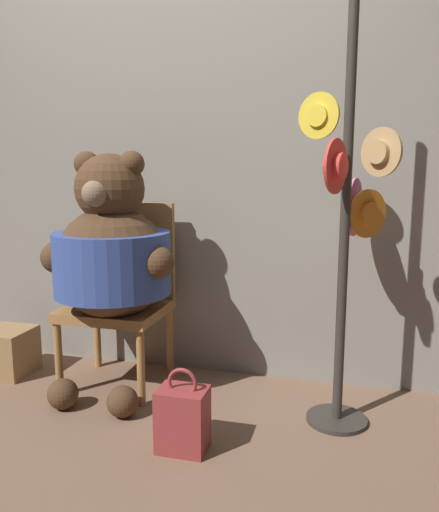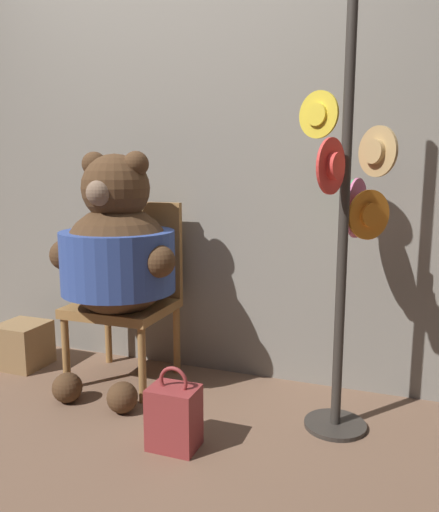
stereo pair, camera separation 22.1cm
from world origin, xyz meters
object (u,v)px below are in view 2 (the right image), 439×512
teddy_bear (117,254)px  hat_display_rack (347,227)px  handbag_on_ground (174,416)px  chair (130,287)px

teddy_bear → hat_display_rack: 1.17m
teddy_bear → handbag_on_ground: 0.91m
hat_display_rack → handbag_on_ground: (-0.63, -0.44, -0.77)m
teddy_bear → hat_display_rack: size_ratio=0.68×
chair → hat_display_rack: (1.18, -0.17, 0.40)m
hat_display_rack → handbag_on_ground: size_ratio=5.14×
hat_display_rack → handbag_on_ground: bearing=-144.8°
chair → handbag_on_ground: (0.56, -0.61, -0.38)m
handbag_on_ground → hat_display_rack: bearing=35.2°
teddy_bear → hat_display_rack: hat_display_rack is taller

